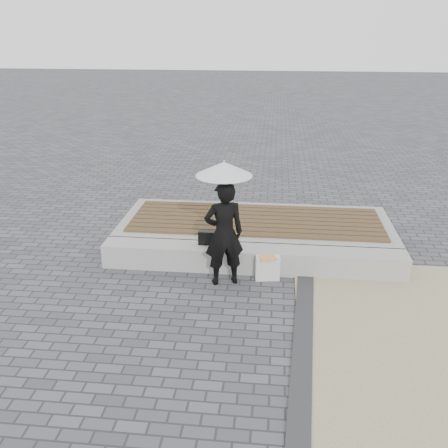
{
  "coord_description": "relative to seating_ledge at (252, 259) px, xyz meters",
  "views": [
    {
      "loc": [
        0.3,
        -5.72,
        3.79
      ],
      "look_at": [
        -0.42,
        1.11,
        1.0
      ],
      "focal_mm": 39.36,
      "sensor_mm": 36.0,
      "label": 1
    }
  ],
  "objects": [
    {
      "name": "timber_platform",
      "position": [
        0.0,
        1.2,
        0.0
      ],
      "size": [
        5.0,
        2.0,
        0.4
      ],
      "primitive_type": "cube",
      "color": "#A8A8A2",
      "rests_on": "ground"
    },
    {
      "name": "seating_ledge",
      "position": [
        0.0,
        0.0,
        0.0
      ],
      "size": [
        5.0,
        0.45,
        0.4
      ],
      "primitive_type": "cube",
      "color": "#AEAEA8",
      "rests_on": "ground"
    },
    {
      "name": "ground",
      "position": [
        0.0,
        -1.6,
        -0.2
      ],
      "size": [
        80.0,
        80.0,
        0.0
      ],
      "primitive_type": "plane",
      "color": "#515056",
      "rests_on": "ground"
    },
    {
      "name": "timber_decking",
      "position": [
        0.0,
        1.2,
        0.22
      ],
      "size": [
        4.6,
        1.6,
        0.04
      ],
      "primitive_type": null,
      "color": "brown",
      "rests_on": "timber_platform"
    },
    {
      "name": "canvas_tote",
      "position": [
        0.26,
        -0.31,
        0.0
      ],
      "size": [
        0.4,
        0.21,
        0.4
      ],
      "primitive_type": "cube",
      "rotation": [
        0.0,
        0.0,
        0.13
      ],
      "color": "silver",
      "rests_on": "ground"
    },
    {
      "name": "woman",
      "position": [
        -0.42,
        -0.49,
        0.64
      ],
      "size": [
        0.71,
        0.57,
        1.68
      ],
      "primitive_type": "imported",
      "rotation": [
        0.0,
        0.0,
        3.46
      ],
      "color": "black",
      "rests_on": "ground"
    },
    {
      "name": "handbag",
      "position": [
        -0.74,
        0.06,
        0.32
      ],
      "size": [
        0.33,
        0.12,
        0.23
      ],
      "primitive_type": "cube",
      "rotation": [
        0.0,
        0.0,
        0.0
      ],
      "color": "black",
      "rests_on": "seating_ledge"
    },
    {
      "name": "parasol",
      "position": [
        -0.42,
        -0.49,
        1.66
      ],
      "size": [
        0.83,
        0.83,
        1.06
      ],
      "rotation": [
        0.0,
        0.0,
        -0.12
      ],
      "color": "#B8B8BC",
      "rests_on": "ground"
    },
    {
      "name": "edging_band",
      "position": [
        0.75,
        -2.1,
        -0.18
      ],
      "size": [
        0.61,
        5.2,
        0.04
      ],
      "primitive_type": "cube",
      "rotation": [
        0.0,
        0.0,
        -0.07
      ],
      "color": "#303032",
      "rests_on": "ground"
    },
    {
      "name": "magazine",
      "position": [
        0.26,
        -0.36,
        0.21
      ],
      "size": [
        0.32,
        0.27,
        0.01
      ],
      "primitive_type": "cube",
      "rotation": [
        0.0,
        0.0,
        0.33
      ],
      "color": "#FA373F",
      "rests_on": "canvas_tote"
    }
  ]
}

